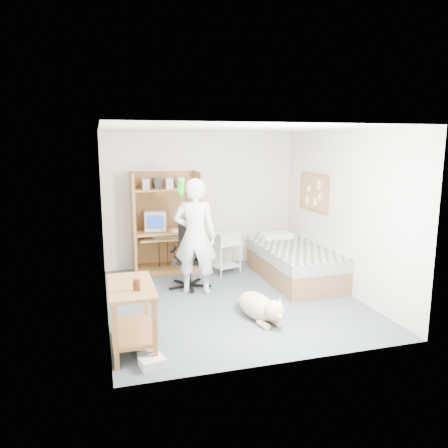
% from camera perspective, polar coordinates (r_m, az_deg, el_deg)
% --- Properties ---
extents(floor, '(4.00, 4.00, 0.00)m').
position_cam_1_polar(floor, '(6.64, 1.01, -9.74)').
color(floor, '#424F5A').
rests_on(floor, ground).
extents(wall_back, '(3.60, 0.02, 2.50)m').
position_cam_1_polar(wall_back, '(8.23, -3.08, 3.19)').
color(wall_back, silver).
rests_on(wall_back, floor).
extents(wall_right, '(0.02, 4.00, 2.50)m').
position_cam_1_polar(wall_right, '(7.06, 15.16, 1.60)').
color(wall_right, silver).
rests_on(wall_right, floor).
extents(wall_left, '(0.02, 4.00, 2.50)m').
position_cam_1_polar(wall_left, '(6.04, -15.48, 0.11)').
color(wall_left, silver).
rests_on(wall_left, floor).
extents(ceiling, '(3.60, 4.00, 0.02)m').
position_cam_1_polar(ceiling, '(6.23, 1.09, 12.35)').
color(ceiling, white).
rests_on(ceiling, wall_back).
extents(computer_hutch, '(1.20, 0.63, 1.80)m').
position_cam_1_polar(computer_hutch, '(7.91, -7.55, -0.33)').
color(computer_hutch, brown).
rests_on(computer_hutch, floor).
extents(bed, '(1.02, 2.02, 0.66)m').
position_cam_1_polar(bed, '(7.56, 9.12, -5.05)').
color(bed, brown).
rests_on(bed, floor).
extents(side_desk, '(0.50, 1.00, 0.75)m').
position_cam_1_polar(side_desk, '(5.09, -11.97, -10.54)').
color(side_desk, brown).
rests_on(side_desk, floor).
extents(corkboard, '(0.04, 0.94, 0.66)m').
position_cam_1_polar(corkboard, '(7.79, 11.63, 4.06)').
color(corkboard, '#9E7047').
rests_on(corkboard, wall_right).
extents(office_chair, '(0.62, 0.63, 1.08)m').
position_cam_1_polar(office_chair, '(7.10, -4.48, -5.16)').
color(office_chair, black).
rests_on(office_chair, floor).
extents(person, '(0.77, 0.64, 1.79)m').
position_cam_1_polar(person, '(6.69, -3.78, -1.62)').
color(person, silver).
rests_on(person, floor).
extents(parrot, '(0.13, 0.22, 0.36)m').
position_cam_1_polar(parrot, '(6.55, -5.62, 4.68)').
color(parrot, '#15961C').
rests_on(parrot, person).
extents(dog, '(0.49, 1.09, 0.41)m').
position_cam_1_polar(dog, '(5.88, 4.64, -10.69)').
color(dog, tan).
rests_on(dog, floor).
extents(printer_cart, '(0.56, 0.50, 0.57)m').
position_cam_1_polar(printer_cart, '(7.80, 0.23, -3.76)').
color(printer_cart, silver).
rests_on(printer_cart, floor).
extents(printer, '(0.50, 0.43, 0.18)m').
position_cam_1_polar(printer, '(7.73, 0.23, -1.75)').
color(printer, '#B2B2AD').
rests_on(printer, printer_cart).
extents(crt_monitor, '(0.43, 0.45, 0.35)m').
position_cam_1_polar(crt_monitor, '(7.87, -8.91, 0.50)').
color(crt_monitor, beige).
rests_on(crt_monitor, computer_hutch).
extents(keyboard, '(0.47, 0.23, 0.03)m').
position_cam_1_polar(keyboard, '(7.79, -7.55, -1.64)').
color(keyboard, beige).
rests_on(keyboard, computer_hutch).
extents(pencil_cup, '(0.08, 0.08, 0.12)m').
position_cam_1_polar(pencil_cup, '(7.88, -5.08, -0.33)').
color(pencil_cup, gold).
rests_on(pencil_cup, computer_hutch).
extents(drink_glass, '(0.08, 0.08, 0.12)m').
position_cam_1_polar(drink_glass, '(4.81, -11.33, -7.81)').
color(drink_glass, '#3E1C0A').
rests_on(drink_glass, side_desk).
extents(floor_box_a, '(0.29, 0.25, 0.10)m').
position_cam_1_polar(floor_box_a, '(4.84, -9.35, -17.42)').
color(floor_box_a, white).
rests_on(floor_box_a, floor).
extents(floor_box_b, '(0.23, 0.26, 0.08)m').
position_cam_1_polar(floor_box_b, '(5.11, -10.05, -15.95)').
color(floor_box_b, '#B4B4AF').
rests_on(floor_box_b, floor).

